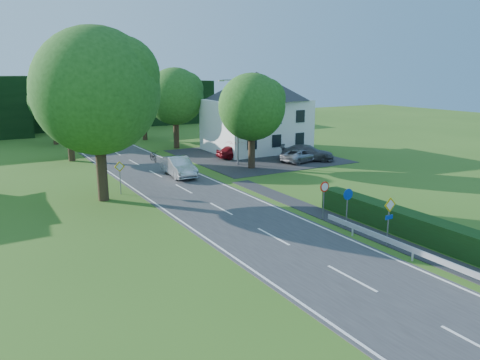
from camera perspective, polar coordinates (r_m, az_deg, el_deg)
road at (r=32.06m, az=-4.02°, el=-2.64°), size 7.00×80.00×0.04m
parking_pad at (r=48.85m, az=1.83°, el=2.94°), size 14.00×16.00×0.04m
line_edge_left at (r=30.82m, az=-9.45°, el=-3.41°), size 0.12×80.00×0.01m
line_edge_right at (r=33.56m, az=0.96°, el=-1.84°), size 0.12×80.00×0.01m
line_centre at (r=32.06m, az=-4.02°, el=-2.60°), size 0.12×80.00×0.01m
tree_main at (r=32.71m, az=-16.92°, el=7.49°), size 9.40×9.40×11.64m
tree_left_far at (r=48.66m, az=-20.18°, el=7.17°), size 7.00×7.00×8.58m
tree_right_far at (r=53.95m, az=-7.87°, el=8.65°), size 7.40×7.40×9.09m
tree_left_back at (r=60.56m, az=-21.80°, el=7.85°), size 6.60×6.60×8.07m
tree_right_back at (r=61.12m, az=-11.64°, el=8.32°), size 6.20×6.20×7.56m
tree_right_mid at (r=42.21m, az=1.45°, el=7.15°), size 7.00×7.00×8.58m
treeline_right at (r=76.96m, az=-14.12°, el=8.96°), size 30.00×5.00×7.00m
house_white at (r=51.85m, az=1.98°, el=8.43°), size 10.60×8.40×8.60m
streetlight at (r=43.67m, az=-0.44°, el=7.60°), size 2.03×0.18×8.00m
sign_priority_right at (r=24.79m, az=17.74°, el=-3.79°), size 0.78×0.09×2.59m
sign_roundabout at (r=26.82m, az=12.98°, el=-2.48°), size 0.64×0.08×2.37m
sign_speed_limit at (r=28.22m, az=10.24°, el=-1.37°), size 0.64×0.11×2.37m
sign_priority_left at (r=34.64m, az=-14.45°, el=1.06°), size 0.78×0.09×2.44m
moving_car at (r=39.71m, az=-7.47°, el=1.63°), size 2.02×5.03×1.63m
motorcycle at (r=46.58m, az=-10.54°, el=2.89°), size 0.83×2.05×1.05m
parked_car_red at (r=47.56m, az=-0.52°, el=3.51°), size 4.00×1.64×1.36m
parked_car_grey at (r=46.81m, az=8.19°, el=3.32°), size 5.39×4.96×1.52m
parked_car_silver_b at (r=45.95m, az=7.49°, el=2.99°), size 4.85×2.94×1.26m
parasol at (r=46.73m, az=-0.69°, el=3.72°), size 2.60×2.63×1.98m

